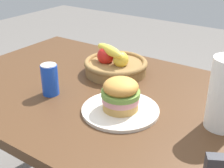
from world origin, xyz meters
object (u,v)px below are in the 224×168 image
Objects in this scene: sandwich at (121,94)px; soda_can at (50,80)px; fruit_basket at (115,64)px; plate at (120,110)px.

sandwich reaches higher than soda_can.
sandwich is at bearing -52.69° from fruit_basket.
plate is 0.35m from fruit_basket.
fruit_basket is at bearing 127.31° from sandwich.
fruit_basket is (-0.21, 0.28, 0.04)m from plate.
sandwich is (0.00, 0.00, 0.06)m from plate.
sandwich is 0.35m from fruit_basket.
plate is at bearing 180.00° from sandwich.
plate is at bearing 7.94° from soda_can.
fruit_basket reaches higher than sandwich.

